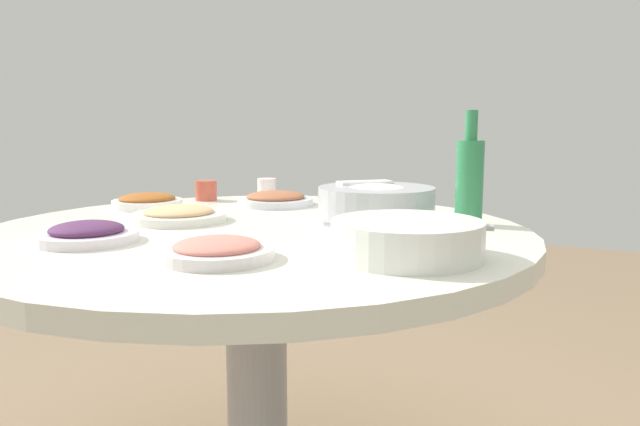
# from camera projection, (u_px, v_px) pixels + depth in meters

# --- Properties ---
(round_dining_table) EXTENTS (1.30, 1.30, 0.75)m
(round_dining_table) POSITION_uv_depth(u_px,v_px,m) (255.00, 277.00, 1.45)
(round_dining_table) COLOR #99999E
(round_dining_table) RESTS_ON ground
(rice_bowl) EXTENTS (0.31, 0.31, 0.09)m
(rice_bowl) POSITION_uv_depth(u_px,v_px,m) (376.00, 201.00, 1.60)
(rice_bowl) COLOR #B2B5BA
(rice_bowl) RESTS_ON round_dining_table
(soup_bowl) EXTENTS (0.28, 0.30, 0.07)m
(soup_bowl) POSITION_uv_depth(u_px,v_px,m) (407.00, 240.00, 1.12)
(soup_bowl) COLOR white
(soup_bowl) RESTS_ON round_dining_table
(dish_eggplant) EXTENTS (0.21, 0.21, 0.04)m
(dish_eggplant) POSITION_uv_depth(u_px,v_px,m) (87.00, 233.00, 1.27)
(dish_eggplant) COLOR white
(dish_eggplant) RESTS_ON round_dining_table
(dish_noodles) EXTENTS (0.24, 0.24, 0.04)m
(dish_noodles) POSITION_uv_depth(u_px,v_px,m) (179.00, 215.00, 1.53)
(dish_noodles) COLOR white
(dish_noodles) RESTS_ON round_dining_table
(dish_shrimp) EXTENTS (0.21, 0.21, 0.04)m
(dish_shrimp) POSITION_uv_depth(u_px,v_px,m) (217.00, 250.00, 1.11)
(dish_shrimp) COLOR white
(dish_shrimp) RESTS_ON round_dining_table
(dish_tofu_braise) EXTENTS (0.23, 0.23, 0.04)m
(dish_tofu_braise) POSITION_uv_depth(u_px,v_px,m) (276.00, 199.00, 1.83)
(dish_tofu_braise) COLOR silver
(dish_tofu_braise) RESTS_ON round_dining_table
(dish_stirfry) EXTENTS (0.20, 0.20, 0.04)m
(dish_stirfry) POSITION_uv_depth(u_px,v_px,m) (147.00, 201.00, 1.78)
(dish_stirfry) COLOR white
(dish_stirfry) RESTS_ON round_dining_table
(green_bottle) EXTENTS (0.07, 0.07, 0.28)m
(green_bottle) POSITION_uv_depth(u_px,v_px,m) (469.00, 179.00, 1.47)
(green_bottle) COLOR #30844F
(green_bottle) RESTS_ON round_dining_table
(tea_cup_near) EXTENTS (0.07, 0.07, 0.06)m
(tea_cup_near) POSITION_uv_depth(u_px,v_px,m) (206.00, 190.00, 1.94)
(tea_cup_near) COLOR #C4503C
(tea_cup_near) RESTS_ON round_dining_table
(tea_cup_far) EXTENTS (0.06, 0.06, 0.06)m
(tea_cup_far) POSITION_uv_depth(u_px,v_px,m) (267.00, 188.00, 2.02)
(tea_cup_far) COLOR white
(tea_cup_far) RESTS_ON round_dining_table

